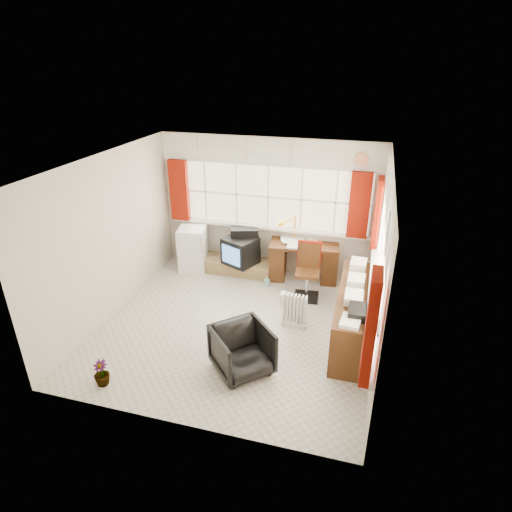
% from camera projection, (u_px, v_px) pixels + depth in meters
% --- Properties ---
extents(ground, '(4.00, 4.00, 0.00)m').
position_uv_depth(ground, '(236.00, 326.00, 6.54)').
color(ground, beige).
rests_on(ground, ground).
extents(room_walls, '(4.00, 4.00, 4.00)m').
position_uv_depth(room_walls, '(234.00, 235.00, 5.90)').
color(room_walls, beige).
rests_on(room_walls, ground).
extents(window_back, '(3.70, 0.12, 3.60)m').
position_uv_depth(window_back, '(268.00, 224.00, 7.83)').
color(window_back, beige).
rests_on(window_back, room_walls).
extents(window_right, '(0.12, 3.70, 3.60)m').
position_uv_depth(window_right, '(374.00, 289.00, 5.67)').
color(window_right, beige).
rests_on(window_right, room_walls).
extents(curtains, '(3.83, 3.83, 1.15)m').
position_uv_depth(curtains, '(311.00, 222.00, 6.50)').
color(curtains, maroon).
rests_on(curtains, room_walls).
extents(overhead_cabinets, '(3.98, 3.98, 0.48)m').
position_uv_depth(overhead_cabinets, '(318.00, 169.00, 6.20)').
color(overhead_cabinets, silver).
rests_on(overhead_cabinets, room_walls).
extents(desk, '(1.28, 0.74, 0.74)m').
position_uv_depth(desk, '(304.00, 259.00, 7.77)').
color(desk, '#502A13').
rests_on(desk, ground).
extents(desk_lamp, '(0.18, 0.16, 0.47)m').
position_uv_depth(desk_lamp, '(295.00, 222.00, 7.67)').
color(desk_lamp, '#FCA90A').
rests_on(desk_lamp, desk).
extents(task_chair, '(0.44, 0.46, 0.97)m').
position_uv_depth(task_chair, '(308.00, 268.00, 7.17)').
color(task_chair, black).
rests_on(task_chair, ground).
extents(office_chair, '(0.98, 0.98, 0.64)m').
position_uv_depth(office_chair, '(242.00, 350.00, 5.49)').
color(office_chair, black).
rests_on(office_chair, ground).
extents(radiator, '(0.38, 0.18, 0.54)m').
position_uv_depth(radiator, '(295.00, 314.00, 6.44)').
color(radiator, white).
rests_on(radiator, ground).
extents(credenza, '(0.50, 2.00, 0.85)m').
position_uv_depth(credenza, '(354.00, 314.00, 6.13)').
color(credenza, '#502A13').
rests_on(credenza, ground).
extents(file_tray, '(0.27, 0.35, 0.11)m').
position_uv_depth(file_tray, '(359.00, 312.00, 5.41)').
color(file_tray, black).
rests_on(file_tray, credenza).
extents(tv_bench, '(1.40, 0.50, 0.25)m').
position_uv_depth(tv_bench, '(236.00, 265.00, 8.12)').
color(tv_bench, '#977E4B').
rests_on(tv_bench, ground).
extents(crt_tv, '(0.70, 0.67, 0.50)m').
position_uv_depth(crt_tv, '(240.00, 251.00, 7.83)').
color(crt_tv, black).
rests_on(crt_tv, tv_bench).
extents(hifi_stack, '(0.68, 0.54, 0.63)m').
position_uv_depth(hifi_stack, '(245.00, 244.00, 7.99)').
color(hifi_stack, black).
rests_on(hifi_stack, tv_bench).
extents(mini_fridge, '(0.57, 0.57, 0.84)m').
position_uv_depth(mini_fridge, '(193.00, 249.00, 8.10)').
color(mini_fridge, white).
rests_on(mini_fridge, ground).
extents(spray_bottle_a, '(0.11, 0.11, 0.27)m').
position_uv_depth(spray_bottle_a, '(258.00, 268.00, 8.02)').
color(spray_bottle_a, white).
rests_on(spray_bottle_a, ground).
extents(spray_bottle_b, '(0.11, 0.11, 0.18)m').
position_uv_depth(spray_bottle_b, '(267.00, 281.00, 7.63)').
color(spray_bottle_b, '#86C8BA').
rests_on(spray_bottle_b, ground).
extents(flower_vase, '(0.24, 0.24, 0.35)m').
position_uv_depth(flower_vase, '(101.00, 373.00, 5.31)').
color(flower_vase, black).
rests_on(flower_vase, ground).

